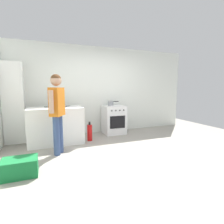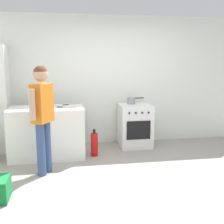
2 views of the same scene
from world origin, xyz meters
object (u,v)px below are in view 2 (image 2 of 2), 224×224
object	(u,v)px
knife_carving	(65,107)
knife_bread	(71,104)
person	(42,111)
fire_extinguisher	(94,144)
knife_chef	(40,106)
pot	(131,100)
oven_left	(135,125)

from	to	relation	value
knife_carving	knife_bread	bearing A→B (deg)	69.21
person	fire_extinguisher	world-z (taller)	person
fire_extinguisher	knife_chef	bearing A→B (deg)	165.82
knife_carving	fire_extinguisher	distance (m)	0.85
pot	fire_extinguisher	distance (m)	1.22
oven_left	pot	bearing A→B (deg)	121.77
fire_extinguisher	oven_left	bearing A→B (deg)	28.78
pot	knife_carving	distance (m)	1.41
oven_left	fire_extinguisher	xyz separation A→B (m)	(-0.87, -0.48, -0.21)
pot	knife_carving	size ratio (longest dim) A/B	1.07
oven_left	knife_bread	bearing A→B (deg)	-174.50
fire_extinguisher	knife_carving	bearing A→B (deg)	173.03
knife_bread	person	distance (m)	1.12
knife_bread	knife_chef	bearing A→B (deg)	-168.03
pot	person	world-z (taller)	person
pot	oven_left	bearing A→B (deg)	-58.23
knife_bread	pot	bearing A→B (deg)	10.25
person	fire_extinguisher	xyz separation A→B (m)	(0.83, 0.67, -0.77)
knife_bread	person	bearing A→B (deg)	-113.39
knife_bread	person	xyz separation A→B (m)	(-0.44, -1.02, 0.08)
pot	fire_extinguisher	xyz separation A→B (m)	(-0.81, -0.57, -0.70)
oven_left	person	distance (m)	2.13
knife_bread	oven_left	bearing A→B (deg)	5.50
knife_carving	knife_chef	world-z (taller)	same
pot	fire_extinguisher	world-z (taller)	pot
knife_chef	fire_extinguisher	distance (m)	1.19
knife_carving	knife_chef	distance (m)	0.48
pot	knife_carving	world-z (taller)	pot
knife_bread	fire_extinguisher	world-z (taller)	knife_bread
knife_chef	knife_bread	size ratio (longest dim) A/B	0.89
knife_chef	pot	bearing A→B (deg)	10.80
pot	person	size ratio (longest dim) A/B	0.21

